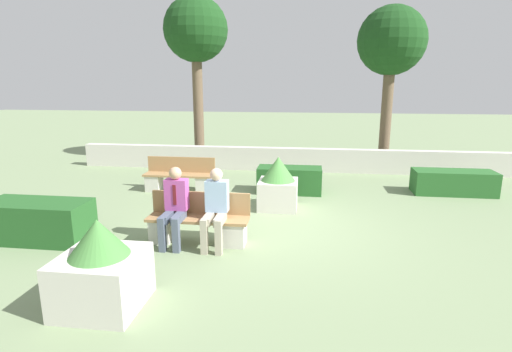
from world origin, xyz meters
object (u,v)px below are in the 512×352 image
at_px(planter_corner_left, 278,184).
at_px(planter_corner_right, 101,269).
at_px(person_seated_man, 175,203).
at_px(tree_center_left, 391,44).
at_px(bench_front, 199,224).
at_px(person_seated_woman, 216,204).
at_px(tree_leftmost, 196,33).
at_px(bench_left_side, 179,179).

height_order(planter_corner_left, planter_corner_right, planter_corner_left).
bearing_deg(planter_corner_right, person_seated_man, 82.74).
relative_size(planter_corner_left, tree_center_left, 0.23).
relative_size(bench_front, planter_corner_right, 1.54).
xyz_separation_m(person_seated_woman, tree_leftmost, (-2.37, 7.58, 3.63)).
xyz_separation_m(bench_front, planter_corner_right, (-0.63, -2.18, 0.17)).
bearing_deg(tree_leftmost, planter_corner_left, -58.52).
xyz_separation_m(person_seated_man, planter_corner_right, (-0.26, -2.04, -0.25)).
xyz_separation_m(bench_left_side, person_seated_woman, (1.75, -3.35, 0.42)).
xyz_separation_m(bench_left_side, person_seated_man, (1.03, -3.35, 0.42)).
bearing_deg(planter_corner_right, planter_corner_left, 66.60).
bearing_deg(bench_front, person_seated_woman, -21.61).
height_order(person_seated_man, tree_leftmost, tree_leftmost).
height_order(tree_leftmost, tree_center_left, tree_leftmost).
distance_m(bench_left_side, tree_leftmost, 5.88).
relative_size(person_seated_woman, planter_corner_left, 1.15).
xyz_separation_m(planter_corner_left, tree_leftmost, (-3.26, 5.32, 3.83)).
xyz_separation_m(tree_leftmost, tree_center_left, (6.38, -0.31, -0.46)).
distance_m(bench_left_side, person_seated_man, 3.53).
relative_size(bench_front, planter_corner_left, 1.52).
bearing_deg(person_seated_man, planter_corner_left, 54.66).
height_order(person_seated_woman, tree_leftmost, tree_leftmost).
bearing_deg(tree_leftmost, person_seated_man, -77.66).
bearing_deg(person_seated_man, tree_center_left, 56.95).
xyz_separation_m(planter_corner_right, tree_leftmost, (-1.40, 9.62, 3.88)).
bearing_deg(tree_leftmost, planter_corner_right, -81.73).
bearing_deg(bench_front, tree_leftmost, 105.24).
height_order(bench_front, planter_corner_left, planter_corner_left).
distance_m(bench_left_side, person_seated_woman, 3.80).
distance_m(bench_front, person_seated_man, 0.57).
height_order(bench_left_side, person_seated_man, person_seated_man).
relative_size(person_seated_man, tree_center_left, 0.27).
height_order(bench_front, person_seated_woman, person_seated_woman).
relative_size(bench_front, bench_left_side, 0.99).
relative_size(bench_left_side, person_seated_woman, 1.33).
bearing_deg(bench_left_side, person_seated_man, -66.82).
distance_m(tree_leftmost, tree_center_left, 6.41).
distance_m(planter_corner_right, tree_leftmost, 10.46).
distance_m(person_seated_woman, tree_leftmost, 8.73).
relative_size(person_seated_man, planter_corner_left, 1.16).
height_order(bench_left_side, planter_corner_left, planter_corner_left).
bearing_deg(tree_leftmost, tree_center_left, -2.82).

